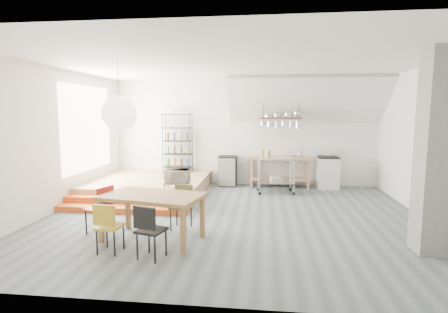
# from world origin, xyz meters

# --- Properties ---
(floor) EXTENTS (8.00, 8.00, 0.00)m
(floor) POSITION_xyz_m (0.00, 0.00, 0.00)
(floor) COLOR #515B5E
(floor) RESTS_ON ground
(wall_back) EXTENTS (8.00, 0.04, 3.20)m
(wall_back) POSITION_xyz_m (0.00, 3.50, 1.60)
(wall_back) COLOR silver
(wall_back) RESTS_ON ground
(wall_left) EXTENTS (0.04, 7.00, 3.20)m
(wall_left) POSITION_xyz_m (-4.00, 0.00, 1.60)
(wall_left) COLOR silver
(wall_left) RESTS_ON ground
(wall_right) EXTENTS (0.04, 7.00, 3.20)m
(wall_right) POSITION_xyz_m (4.00, 0.00, 1.60)
(wall_right) COLOR silver
(wall_right) RESTS_ON ground
(ceiling) EXTENTS (8.00, 7.00, 0.02)m
(ceiling) POSITION_xyz_m (0.00, 0.00, 3.20)
(ceiling) COLOR white
(ceiling) RESTS_ON wall_back
(slope_ceiling) EXTENTS (4.40, 1.44, 1.32)m
(slope_ceiling) POSITION_xyz_m (1.80, 2.90, 2.55)
(slope_ceiling) COLOR white
(slope_ceiling) RESTS_ON wall_back
(window_pane) EXTENTS (0.02, 2.50, 2.20)m
(window_pane) POSITION_xyz_m (-3.98, 1.50, 1.80)
(window_pane) COLOR white
(window_pane) RESTS_ON wall_left
(platform) EXTENTS (3.00, 3.00, 0.40)m
(platform) POSITION_xyz_m (-2.50, 2.00, 0.20)
(platform) COLOR #A27751
(platform) RESTS_ON ground
(step_lower) EXTENTS (3.00, 0.35, 0.13)m
(step_lower) POSITION_xyz_m (-2.50, 0.05, 0.07)
(step_lower) COLOR #CA4F17
(step_lower) RESTS_ON ground
(step_upper) EXTENTS (3.00, 0.35, 0.27)m
(step_upper) POSITION_xyz_m (-2.50, 0.40, 0.13)
(step_upper) COLOR #CA4F17
(step_upper) RESTS_ON ground
(concrete_column) EXTENTS (0.50, 0.50, 3.20)m
(concrete_column) POSITION_xyz_m (3.30, -1.50, 1.60)
(concrete_column) COLOR slate
(concrete_column) RESTS_ON ground
(kitchen_counter) EXTENTS (1.80, 0.60, 0.91)m
(kitchen_counter) POSITION_xyz_m (1.10, 3.15, 0.63)
(kitchen_counter) COLOR #A27751
(kitchen_counter) RESTS_ON ground
(stove) EXTENTS (0.60, 0.60, 1.18)m
(stove) POSITION_xyz_m (2.50, 3.16, 0.48)
(stove) COLOR white
(stove) RESTS_ON ground
(pot_rack) EXTENTS (1.20, 0.50, 1.43)m
(pot_rack) POSITION_xyz_m (1.13, 2.92, 1.98)
(pot_rack) COLOR #452D1B
(pot_rack) RESTS_ON ceiling
(wire_shelving) EXTENTS (0.88, 0.38, 1.80)m
(wire_shelving) POSITION_xyz_m (-2.00, 3.20, 1.33)
(wire_shelving) COLOR black
(wire_shelving) RESTS_ON platform
(microwave_shelf) EXTENTS (0.60, 0.40, 0.16)m
(microwave_shelf) POSITION_xyz_m (-1.40, 0.75, 0.55)
(microwave_shelf) COLOR #A27751
(microwave_shelf) RESTS_ON platform
(paper_lantern) EXTENTS (0.60, 0.60, 0.60)m
(paper_lantern) POSITION_xyz_m (-1.86, -1.38, 2.20)
(paper_lantern) COLOR white
(paper_lantern) RESTS_ON ceiling
(dining_table) EXTENTS (1.86, 1.28, 0.81)m
(dining_table) POSITION_xyz_m (-1.27, -1.51, 0.72)
(dining_table) COLOR #926035
(dining_table) RESTS_ON ground
(chair_mustard) EXTENTS (0.40, 0.40, 0.82)m
(chair_mustard) POSITION_xyz_m (-1.78, -2.18, 0.49)
(chair_mustard) COLOR #B3931E
(chair_mustard) RESTS_ON ground
(chair_black) EXTENTS (0.48, 0.48, 0.85)m
(chair_black) POSITION_xyz_m (-1.06, -2.33, 0.51)
(chair_black) COLOR black
(chair_black) RESTS_ON ground
(chair_olive) EXTENTS (0.43, 0.43, 0.83)m
(chair_olive) POSITION_xyz_m (-0.91, -0.80, 0.49)
(chair_olive) COLOR brown
(chair_olive) RESTS_ON ground
(chair_red) EXTENTS (0.52, 0.52, 0.89)m
(chair_red) POSITION_xyz_m (-2.30, -1.31, 0.53)
(chair_red) COLOR red
(chair_red) RESTS_ON ground
(rolling_cart) EXTENTS (1.05, 0.66, 0.98)m
(rolling_cart) POSITION_xyz_m (0.96, 2.34, 0.64)
(rolling_cart) COLOR silver
(rolling_cart) RESTS_ON ground
(mini_fridge) EXTENTS (0.53, 0.53, 0.91)m
(mini_fridge) POSITION_xyz_m (-0.45, 3.20, 0.45)
(mini_fridge) COLOR black
(mini_fridge) RESTS_ON ground
(microwave) EXTENTS (0.57, 0.39, 0.31)m
(microwave) POSITION_xyz_m (-1.40, 0.75, 0.72)
(microwave) COLOR beige
(microwave) RESTS_ON microwave_shelf
(bowl) EXTENTS (0.24, 0.24, 0.05)m
(bowl) POSITION_xyz_m (1.49, 3.10, 0.93)
(bowl) COLOR silver
(bowl) RESTS_ON kitchen_counter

